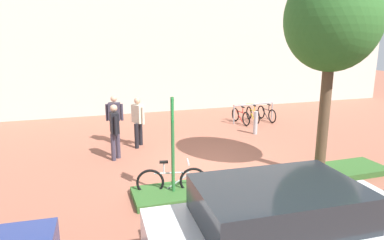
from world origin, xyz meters
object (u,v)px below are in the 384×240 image
object	(u,v)px
parking_sign_post	(173,133)
car_white_hatch	(285,231)
bike_rack_cluster	(253,114)
bike_at_sign	(172,181)
person_suited_dark	(115,116)
bollard_steel	(256,123)
person_suited_navy	(115,128)
tree_sidewalk	(333,20)
person_shirt_blue	(138,119)

from	to	relation	value
parking_sign_post	car_white_hatch	bearing A→B (deg)	-73.61
bike_rack_cluster	parking_sign_post	bearing A→B (deg)	-130.85
parking_sign_post	bike_at_sign	distance (m)	1.22
bike_rack_cluster	person_suited_dark	xyz separation A→B (m)	(-6.20, -1.42, 0.63)
parking_sign_post	car_white_hatch	world-z (taller)	parking_sign_post
parking_sign_post	bollard_steel	xyz separation A→B (m)	(4.47, 4.35, -1.11)
bollard_steel	person_suited_dark	distance (m)	5.35
bike_rack_cluster	bollard_steel	xyz separation A→B (m)	(-0.89, -1.85, 0.10)
bike_rack_cluster	person_suited_navy	size ratio (longest dim) A/B	1.22
bike_at_sign	person_suited_dark	world-z (taller)	person_suited_dark
bollard_steel	car_white_hatch	distance (m)	8.31
tree_sidewalk	bike_at_sign	bearing A→B (deg)	178.48
parking_sign_post	person_shirt_blue	bearing A→B (deg)	91.71
car_white_hatch	person_shirt_blue	bearing A→B (deg)	98.20
tree_sidewalk	person_suited_navy	size ratio (longest dim) A/B	3.15
parking_sign_post	bollard_steel	bearing A→B (deg)	44.22
tree_sidewalk	person_suited_dark	world-z (taller)	tree_sidewalk
bike_at_sign	bike_rack_cluster	world-z (taller)	bike_at_sign
person_suited_navy	parking_sign_post	bearing A→B (deg)	-71.95
person_suited_dark	parking_sign_post	bearing A→B (deg)	-79.98
bike_rack_cluster	bike_at_sign	bearing A→B (deg)	-131.52
person_shirt_blue	bike_at_sign	bearing A→B (deg)	-88.12
bollard_steel	person_suited_navy	distance (m)	5.64
bollard_steel	tree_sidewalk	bearing A→B (deg)	-94.84
bike_rack_cluster	car_white_hatch	world-z (taller)	car_white_hatch
tree_sidewalk	person_suited_dark	size ratio (longest dim) A/B	3.15
tree_sidewalk	person_suited_navy	xyz separation A→B (m)	(-5.11, 3.04, -3.09)
bollard_steel	car_white_hatch	world-z (taller)	car_white_hatch
parking_sign_post	person_shirt_blue	world-z (taller)	parking_sign_post
bike_rack_cluster	person_shirt_blue	bearing A→B (deg)	-159.59
person_shirt_blue	car_white_hatch	bearing A→B (deg)	-81.80
person_suited_dark	car_white_hatch	xyz separation A→B (m)	(1.77, -7.94, -0.23)
parking_sign_post	tree_sidewalk	bearing A→B (deg)	0.60
car_white_hatch	tree_sidewalk	bearing A→B (deg)	45.32
person_shirt_blue	car_white_hatch	xyz separation A→B (m)	(1.05, -7.32, -0.23)
bike_at_sign	bollard_steel	xyz separation A→B (m)	(4.46, 4.19, 0.10)
bike_rack_cluster	person_shirt_blue	xyz separation A→B (m)	(-5.48, -2.04, 0.63)
bike_at_sign	person_suited_dark	distance (m)	4.75
bike_rack_cluster	person_suited_navy	bearing A→B (deg)	-153.97
bike_at_sign	car_white_hatch	xyz separation A→B (m)	(0.92, -3.31, 0.41)
tree_sidewalk	bike_rack_cluster	world-z (taller)	tree_sidewalk
bike_at_sign	person_shirt_blue	xyz separation A→B (m)	(-0.13, 4.00, 0.63)
bollard_steel	person_suited_dark	bearing A→B (deg)	175.34
car_white_hatch	bike_at_sign	bearing A→B (deg)	105.56
tree_sidewalk	bike_at_sign	world-z (taller)	tree_sidewalk
parking_sign_post	person_shirt_blue	xyz separation A→B (m)	(-0.12, 4.16, -0.58)
car_white_hatch	bike_rack_cluster	bearing A→B (deg)	64.68
tree_sidewalk	person_suited_navy	bearing A→B (deg)	149.20
person_suited_navy	car_white_hatch	xyz separation A→B (m)	(1.94, -6.25, -0.23)
parking_sign_post	bike_rack_cluster	world-z (taller)	parking_sign_post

